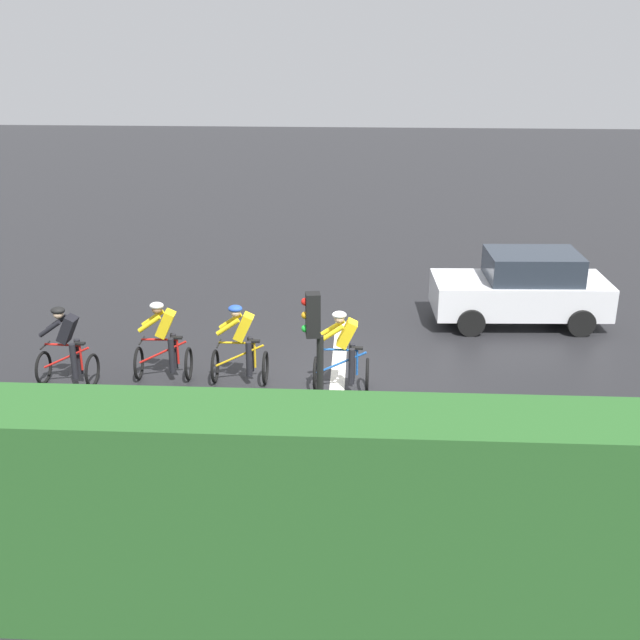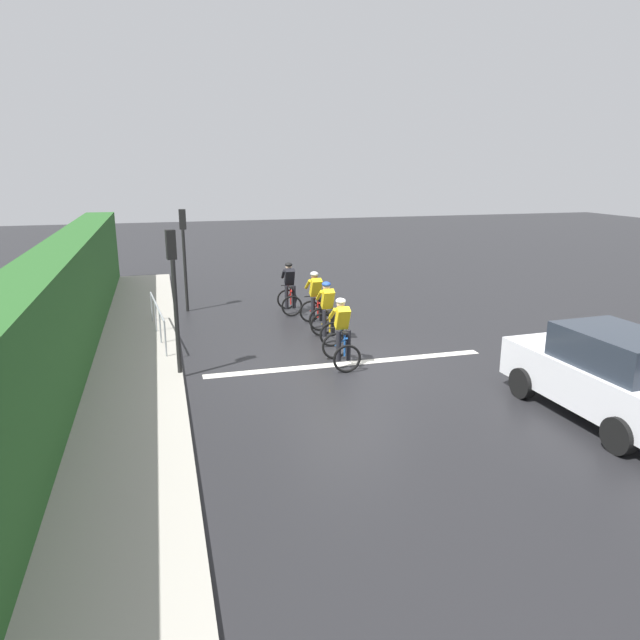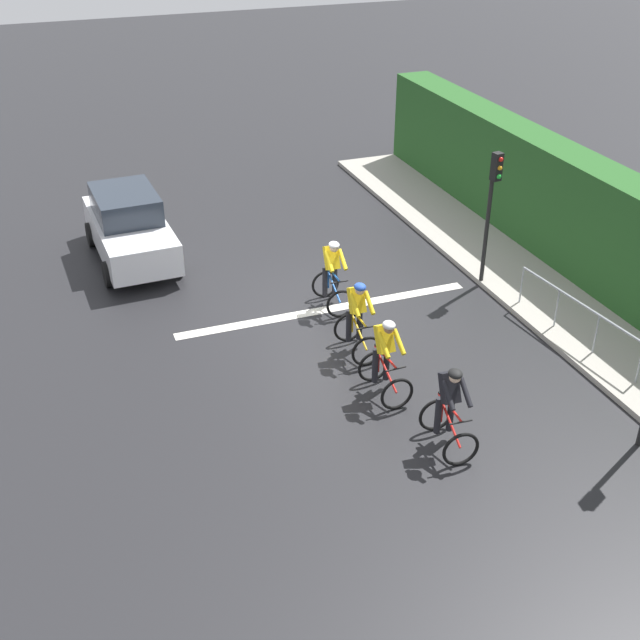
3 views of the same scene
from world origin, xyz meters
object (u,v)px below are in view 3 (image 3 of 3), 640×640
(cyclist_mid, at_px, (357,319))
(car_white, at_px, (129,227))
(cyclist_lead, at_px, (449,409))
(cyclist_second, at_px, (385,359))
(cyclist_fourth, at_px, (332,275))
(pedestrian_railing_kerbside, at_px, (578,311))
(traffic_light_near_crossing, at_px, (492,199))

(cyclist_mid, xyz_separation_m, car_white, (3.68, -6.22, 0.08))
(cyclist_lead, xyz_separation_m, car_white, (3.97, -9.64, 0.08))
(cyclist_second, xyz_separation_m, cyclist_fourth, (-0.33, -3.62, 0.00))
(cyclist_mid, height_order, car_white, car_white)
(cyclist_mid, relative_size, cyclist_fourth, 1.00)
(cyclist_lead, bearing_deg, cyclist_fourth, -89.47)
(pedestrian_railing_kerbside, bearing_deg, cyclist_fourth, -38.32)
(car_white, distance_m, traffic_light_near_crossing, 9.02)
(cyclist_second, xyz_separation_m, cyclist_mid, (-0.09, -1.58, 0.00))
(car_white, xyz_separation_m, traffic_light_near_crossing, (-7.70, 4.49, 1.35))
(cyclist_lead, relative_size, cyclist_mid, 1.00)
(cyclist_fourth, relative_size, traffic_light_near_crossing, 0.50)
(cyclist_fourth, relative_size, car_white, 0.40)
(cyclist_fourth, distance_m, traffic_light_near_crossing, 4.06)
(cyclist_lead, distance_m, cyclist_mid, 3.44)
(cyclist_lead, relative_size, cyclist_fourth, 1.00)
(cyclist_second, relative_size, cyclist_mid, 1.00)
(car_white, bearing_deg, cyclist_mid, 120.61)
(car_white, bearing_deg, cyclist_fourth, 133.17)
(cyclist_mid, bearing_deg, car_white, -59.39)
(traffic_light_near_crossing, bearing_deg, cyclist_mid, 23.24)
(cyclist_mid, height_order, cyclist_fourth, same)
(cyclist_second, bearing_deg, cyclist_mid, -93.22)
(cyclist_second, distance_m, traffic_light_near_crossing, 5.46)
(pedestrian_railing_kerbside, bearing_deg, car_white, -42.71)
(cyclist_mid, bearing_deg, pedestrian_railing_kerbside, 163.83)
(cyclist_fourth, relative_size, pedestrian_railing_kerbside, 0.45)
(car_white, height_order, pedestrian_railing_kerbside, car_white)
(car_white, bearing_deg, cyclist_lead, 112.36)
(cyclist_lead, distance_m, pedestrian_railing_kerbside, 4.68)
(cyclist_fourth, bearing_deg, cyclist_lead, 90.53)
(cyclist_second, height_order, traffic_light_near_crossing, traffic_light_near_crossing)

